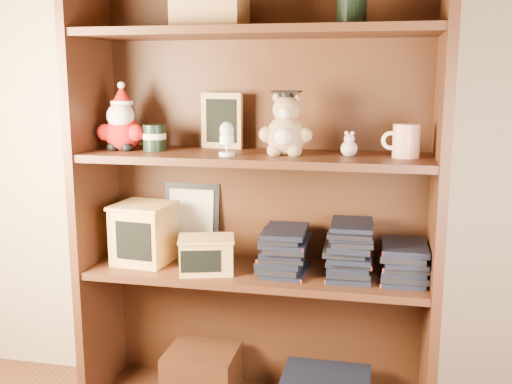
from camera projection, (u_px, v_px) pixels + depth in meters
bookcase at (258, 201)px, 2.06m from camera, size 1.20×0.35×1.60m
shelf_lower at (256, 273)px, 2.05m from camera, size 1.14×0.33×0.02m
shelf_upper at (256, 157)px, 1.98m from camera, size 1.14×0.33×0.02m
santa_plush at (122, 125)px, 2.05m from camera, size 0.17×0.12×0.24m
teachers_tin at (154, 137)px, 2.04m from camera, size 0.08×0.08×0.09m
chalkboard_plaque at (222, 122)px, 2.10m from camera, size 0.15×0.09×0.19m
egg_cup at (227, 137)px, 1.91m from camera, size 0.05×0.05×0.11m
grad_teddy_bear at (286, 130)px, 1.93m from camera, size 0.17×0.15×0.21m
pink_figurine at (349, 146)px, 1.91m from camera, size 0.05×0.05×0.08m
teacher_mug at (405, 141)px, 1.87m from camera, size 0.12×0.08×0.11m
certificate_frame at (192, 219)px, 2.22m from camera, size 0.21×0.05×0.26m
treats_box at (144, 233)px, 2.11m from camera, size 0.21×0.21×0.21m
pencils_box at (206, 254)px, 2.01m from camera, size 0.21×0.18×0.12m
book_stack_left at (283, 251)px, 2.02m from camera, size 0.14×0.20×0.14m
book_stack_mid at (348, 250)px, 1.97m from camera, size 0.14×0.20×0.18m
book_stack_right at (403, 263)px, 1.94m from camera, size 0.14×0.20×0.11m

